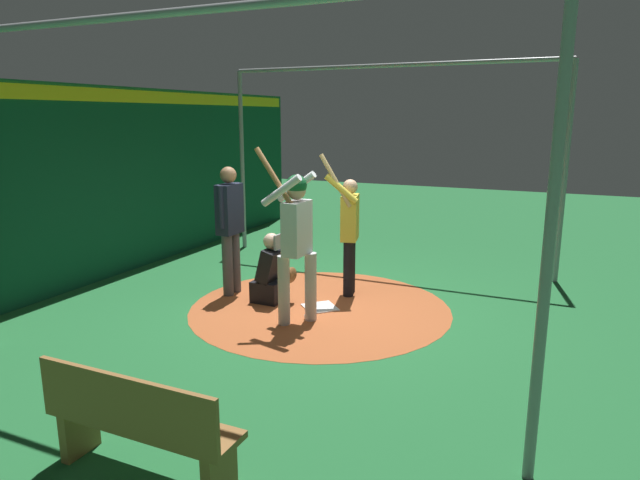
{
  "coord_description": "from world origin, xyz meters",
  "views": [
    {
      "loc": [
        2.96,
        -6.52,
        2.55
      ],
      "look_at": [
        0.0,
        0.0,
        0.95
      ],
      "focal_mm": 31.15,
      "sensor_mm": 36.0,
      "label": 1
    }
  ],
  "objects_px": {
    "catcher": "(271,275)",
    "visitor": "(349,229)",
    "home_plate": "(320,307)",
    "baseball_0": "(307,316)",
    "bench": "(137,424)",
    "umpire": "(230,223)",
    "batter": "(296,233)"
  },
  "relations": [
    {
      "from": "visitor",
      "to": "catcher",
      "type": "bearing_deg",
      "value": -153.14
    },
    {
      "from": "home_plate",
      "to": "bench",
      "type": "distance_m",
      "value": 3.88
    },
    {
      "from": "catcher",
      "to": "bench",
      "type": "relative_size",
      "value": 0.65
    },
    {
      "from": "batter",
      "to": "catcher",
      "type": "height_order",
      "value": "batter"
    },
    {
      "from": "home_plate",
      "to": "umpire",
      "type": "height_order",
      "value": "umpire"
    },
    {
      "from": "home_plate",
      "to": "bench",
      "type": "bearing_deg",
      "value": -85.06
    },
    {
      "from": "home_plate",
      "to": "catcher",
      "type": "xyz_separation_m",
      "value": [
        -0.74,
        -0.02,
        0.38
      ]
    },
    {
      "from": "umpire",
      "to": "baseball_0",
      "type": "bearing_deg",
      "value": -19.34
    },
    {
      "from": "umpire",
      "to": "catcher",
      "type": "bearing_deg",
      "value": -6.24
    },
    {
      "from": "catcher",
      "to": "bench",
      "type": "height_order",
      "value": "catcher"
    },
    {
      "from": "batter",
      "to": "home_plate",
      "type": "bearing_deg",
      "value": 84.79
    },
    {
      "from": "home_plate",
      "to": "baseball_0",
      "type": "bearing_deg",
      "value": -87.19
    },
    {
      "from": "catcher",
      "to": "visitor",
      "type": "height_order",
      "value": "visitor"
    },
    {
      "from": "home_plate",
      "to": "visitor",
      "type": "relative_size",
      "value": 0.2
    },
    {
      "from": "home_plate",
      "to": "batter",
      "type": "distance_m",
      "value": 1.28
    },
    {
      "from": "catcher",
      "to": "baseball_0",
      "type": "height_order",
      "value": "catcher"
    },
    {
      "from": "home_plate",
      "to": "umpire",
      "type": "xyz_separation_m",
      "value": [
        -1.44,
        0.06,
        1.04
      ]
    },
    {
      "from": "batter",
      "to": "baseball_0",
      "type": "bearing_deg",
      "value": 60.58
    },
    {
      "from": "bench",
      "to": "baseball_0",
      "type": "height_order",
      "value": "bench"
    },
    {
      "from": "home_plate",
      "to": "visitor",
      "type": "xyz_separation_m",
      "value": [
        0.13,
        0.73,
        0.97
      ]
    },
    {
      "from": "catcher",
      "to": "bench",
      "type": "bearing_deg",
      "value": -74.39
    },
    {
      "from": "visitor",
      "to": "baseball_0",
      "type": "height_order",
      "value": "visitor"
    },
    {
      "from": "umpire",
      "to": "batter",
      "type": "bearing_deg",
      "value": -25.09
    },
    {
      "from": "catcher",
      "to": "visitor",
      "type": "xyz_separation_m",
      "value": [
        0.86,
        0.75,
        0.59
      ]
    },
    {
      "from": "catcher",
      "to": "baseball_0",
      "type": "xyz_separation_m",
      "value": [
        0.76,
        -0.44,
        -0.35
      ]
    },
    {
      "from": "visitor",
      "to": "bench",
      "type": "xyz_separation_m",
      "value": [
        0.21,
        -4.57,
        -0.54
      ]
    },
    {
      "from": "umpire",
      "to": "bench",
      "type": "bearing_deg",
      "value": -65.51
    },
    {
      "from": "umpire",
      "to": "visitor",
      "type": "relative_size",
      "value": 0.91
    },
    {
      "from": "batter",
      "to": "visitor",
      "type": "bearing_deg",
      "value": 82.21
    },
    {
      "from": "batter",
      "to": "umpire",
      "type": "distance_m",
      "value": 1.54
    },
    {
      "from": "catcher",
      "to": "umpire",
      "type": "relative_size",
      "value": 0.53
    },
    {
      "from": "batter",
      "to": "umpire",
      "type": "relative_size",
      "value": 1.18
    }
  ]
}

